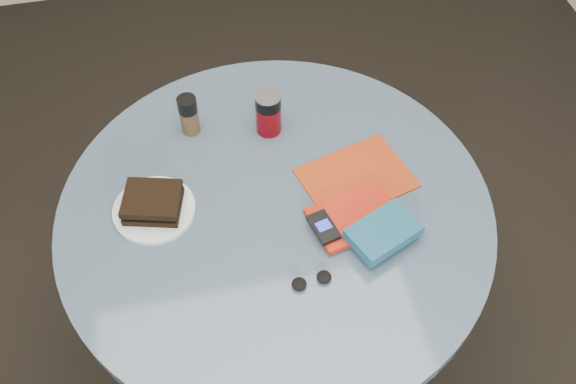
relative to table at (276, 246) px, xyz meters
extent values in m
plane|color=black|center=(0.00, 0.00, -0.59)|extent=(4.00, 4.00, 0.00)
cylinder|color=black|center=(0.00, 0.00, -0.57)|extent=(0.48, 0.48, 0.03)
cylinder|color=black|center=(0.00, 0.00, -0.22)|extent=(0.11, 0.11, 0.68)
cylinder|color=#384A5E|center=(0.00, 0.00, 0.14)|extent=(1.00, 1.00, 0.04)
cylinder|color=silver|center=(-0.27, 0.05, 0.17)|extent=(0.21, 0.21, 0.01)
cube|color=black|center=(-0.27, 0.05, 0.18)|extent=(0.15, 0.13, 0.02)
cube|color=black|center=(-0.27, 0.05, 0.20)|extent=(0.13, 0.12, 0.01)
cube|color=black|center=(-0.27, 0.05, 0.21)|extent=(0.15, 0.13, 0.02)
cylinder|color=#6A050B|center=(0.03, 0.24, 0.20)|extent=(0.07, 0.07, 0.08)
cylinder|color=black|center=(0.03, 0.24, 0.26)|extent=(0.07, 0.07, 0.03)
cylinder|color=silver|center=(0.03, 0.24, 0.28)|extent=(0.07, 0.07, 0.01)
cylinder|color=#44301D|center=(-0.16, 0.28, 0.20)|extent=(0.05, 0.05, 0.07)
cylinder|color=black|center=(-0.16, 0.28, 0.25)|extent=(0.06, 0.06, 0.04)
cube|color=#942C0D|center=(0.20, 0.04, 0.17)|extent=(0.29, 0.24, 0.00)
cube|color=#A51D0D|center=(0.17, -0.07, 0.18)|extent=(0.22, 0.17, 0.02)
cube|color=navy|center=(0.21, -0.14, 0.20)|extent=(0.18, 0.15, 0.03)
cube|color=black|center=(0.09, -0.09, 0.19)|extent=(0.06, 0.09, 0.01)
cube|color=#2534BC|center=(0.09, -0.09, 0.20)|extent=(0.04, 0.03, 0.00)
ellipsoid|color=black|center=(0.01, -0.21, 0.17)|extent=(0.03, 0.03, 0.02)
ellipsoid|color=black|center=(0.06, -0.20, 0.17)|extent=(0.03, 0.03, 0.02)
camera|label=1|loc=(-0.15, -0.84, 1.36)|focal=40.00mm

